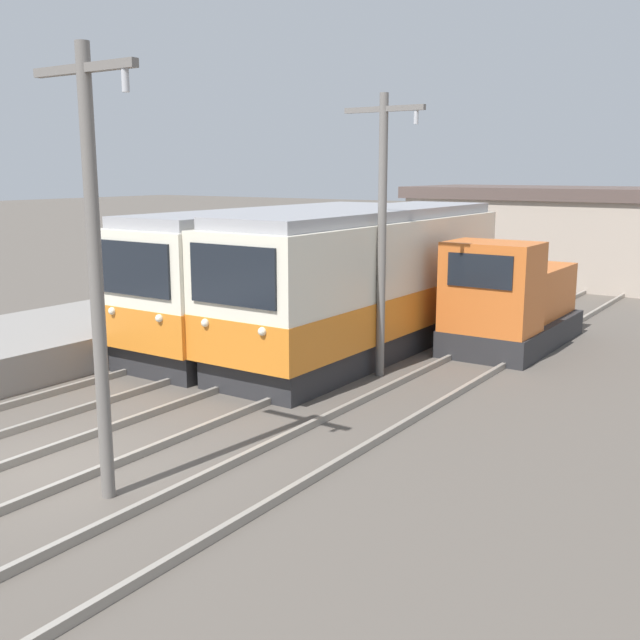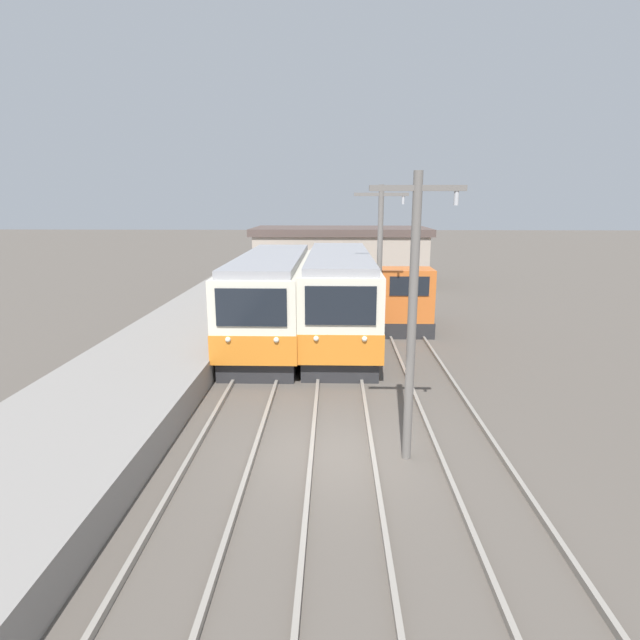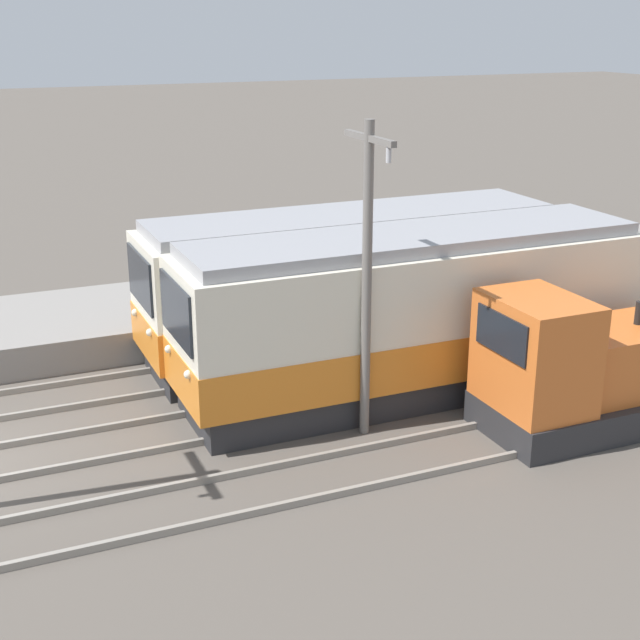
{
  "view_description": "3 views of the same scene",
  "coord_description": "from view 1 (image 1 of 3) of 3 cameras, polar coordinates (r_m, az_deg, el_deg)",
  "views": [
    {
      "loc": [
        10.15,
        -6.95,
        4.77
      ],
      "look_at": [
        0.74,
        6.94,
        1.41
      ],
      "focal_mm": 42.0,
      "sensor_mm": 36.0,
      "label": 1
    },
    {
      "loc": [
        -0.02,
        -10.76,
        5.81
      ],
      "look_at": [
        -0.52,
        7.36,
        1.54
      ],
      "focal_mm": 28.0,
      "sensor_mm": 36.0,
      "label": 2
    },
    {
      "loc": [
        16.89,
        0.49,
        8.27
      ],
      "look_at": [
        -1.32,
        8.35,
        1.5
      ],
      "focal_mm": 50.0,
      "sensor_mm": 36.0,
      "label": 3
    }
  ],
  "objects": [
    {
      "name": "commuter_train_center",
      "position": [
        19.84,
        3.59,
        2.57
      ],
      "size": [
        2.84,
        10.91,
        3.8
      ],
      "color": "#28282B",
      "rests_on": "ground"
    },
    {
      "name": "track_right",
      "position": [
        10.9,
        -10.14,
        -14.43
      ],
      "size": [
        1.54,
        60.0,
        0.14
      ],
      "color": "gray",
      "rests_on": "ground"
    },
    {
      "name": "catenary_mast_near",
      "position": [
        10.95,
        -16.75,
        4.4
      ],
      "size": [
        2.0,
        0.2,
        6.46
      ],
      "color": "slate",
      "rests_on": "ground"
    },
    {
      "name": "catenary_mast_mid",
      "position": [
        17.26,
        4.78,
        7.21
      ],
      "size": [
        2.0,
        0.2,
        6.46
      ],
      "color": "slate",
      "rests_on": "ground"
    },
    {
      "name": "commuter_train_left",
      "position": [
        21.24,
        -3.18,
        3.08
      ],
      "size": [
        2.84,
        10.78,
        3.72
      ],
      "color": "#28282B",
      "rests_on": "ground"
    },
    {
      "name": "track_center",
      "position": [
        13.02,
        -19.83,
        -10.55
      ],
      "size": [
        1.54,
        60.0,
        0.14
      ],
      "color": "gray",
      "rests_on": "ground"
    },
    {
      "name": "station_building",
      "position": [
        34.45,
        17.77,
        6.27
      ],
      "size": [
        12.6,
        6.3,
        4.07
      ],
      "color": "#AD9E8E",
      "rests_on": "ground"
    },
    {
      "name": "shunting_locomotive",
      "position": [
        21.05,
        14.34,
        1.23
      ],
      "size": [
        2.4,
        5.23,
        3.0
      ],
      "color": "#28282B",
      "rests_on": "ground"
    },
    {
      "name": "ground_plane",
      "position": [
        13.2,
        -20.33,
        -10.61
      ],
      "size": [
        200.0,
        200.0,
        0.0
      ],
      "primitive_type": "plane",
      "color": "#564F47"
    }
  ]
}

